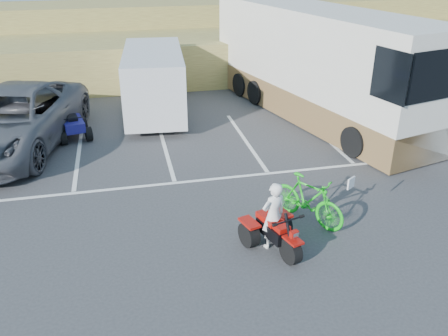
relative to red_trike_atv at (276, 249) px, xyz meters
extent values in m
plane|color=#353538|center=(-1.73, 1.19, 0.00)|extent=(100.00, 100.00, 0.00)
cube|color=white|center=(-4.43, 6.19, 0.00)|extent=(0.12, 5.00, 0.01)
cube|color=white|center=(-1.73, 6.19, 0.00)|extent=(0.12, 5.00, 0.01)
cube|color=white|center=(0.97, 6.19, 0.00)|extent=(0.12, 5.00, 0.01)
cube|color=white|center=(3.67, 6.19, 0.00)|extent=(0.12, 5.00, 0.01)
cube|color=white|center=(6.37, 6.19, 0.00)|extent=(0.12, 5.00, 0.01)
cube|color=white|center=(-1.73, 3.59, 0.00)|extent=(28.00, 0.12, 0.01)
cube|color=olive|center=(-1.73, 15.19, 1.00)|extent=(40.00, 6.00, 2.00)
cube|color=olive|center=(-1.73, 18.69, 2.00)|extent=(40.00, 4.00, 2.20)
imported|color=white|center=(-0.04, 0.14, 0.77)|extent=(0.65, 0.51, 1.54)
imported|color=#14BF19|center=(1.08, 0.95, 0.59)|extent=(1.53, 1.93, 1.17)
imported|color=#4C4D54|center=(-6.37, 7.24, 0.94)|extent=(4.76, 7.35, 1.88)
cube|color=silver|center=(-1.70, 9.44, 1.35)|extent=(2.52, 5.39, 2.18)
cylinder|color=black|center=(-1.70, 9.44, 0.31)|extent=(1.96, 0.77, 0.61)
cube|color=silver|center=(4.21, 8.15, 1.98)|extent=(5.28, 11.06, 3.86)
cube|color=brown|center=(4.21, 8.15, 0.59)|extent=(5.33, 11.07, 1.07)
cube|color=black|center=(5.55, 2.93, 2.79)|extent=(2.39, 0.64, 1.39)
camera|label=1|loc=(-2.95, -8.03, 6.03)|focal=38.00mm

